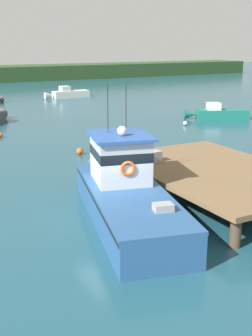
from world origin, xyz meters
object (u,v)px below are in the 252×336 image
(main_fishing_boat, at_px, (124,191))
(mooring_buoy_channel_marker, at_px, (0,135))
(moored_boat_off_the_point, at_px, (218,113))
(mooring_buoy_inshore, at_px, (80,151))
(moored_boat_far_left, at_px, (68,94))
(mooring_buoy_outer, at_px, (144,140))
(bait_bucket, at_px, (150,148))
(crate_stack_near_edge, at_px, (154,156))
(mooring_buoy_spare_mooring, at_px, (185,123))

(main_fishing_boat, height_order, mooring_buoy_channel_marker, main_fishing_boat)
(moored_boat_off_the_point, distance_m, mooring_buoy_inshore, 16.10)
(moored_boat_far_left, distance_m, mooring_buoy_outer, 25.56)
(bait_bucket, relative_size, mooring_buoy_channel_marker, 0.98)
(crate_stack_near_edge, bearing_deg, mooring_buoy_spare_mooring, 48.95)
(moored_boat_off_the_point, height_order, moored_boat_far_left, moored_boat_off_the_point)
(crate_stack_near_edge, distance_m, bait_bucket, 1.79)
(mooring_buoy_inshore, bearing_deg, crate_stack_near_edge, -85.79)
(mooring_buoy_spare_mooring, bearing_deg, crate_stack_near_edge, -131.05)
(moored_boat_far_left, bearing_deg, mooring_buoy_outer, -100.41)
(main_fishing_boat, xyz_separation_m, mooring_buoy_inshore, (2.24, 9.59, -0.81))
(mooring_buoy_spare_mooring, bearing_deg, mooring_buoy_outer, -146.95)
(crate_stack_near_edge, distance_m, moored_boat_off_the_point, 19.49)
(moored_boat_off_the_point, relative_size, mooring_buoy_channel_marker, 15.29)
(moored_boat_off_the_point, xyz_separation_m, mooring_buoy_inshore, (-15.01, -5.82, -0.28))
(crate_stack_near_edge, xyz_separation_m, moored_boat_far_left, (8.85, 33.02, -0.97))
(moored_boat_far_left, xyz_separation_m, mooring_buoy_outer, (-4.62, -25.14, -0.21))
(mooring_buoy_outer, height_order, mooring_buoy_spare_mooring, mooring_buoy_outer)
(moored_boat_far_left, bearing_deg, crate_stack_near_edge, -105.00)
(bait_bucket, height_order, mooring_buoy_inshore, bait_bucket)
(main_fishing_boat, distance_m, crate_stack_near_edge, 3.69)
(moored_boat_far_left, bearing_deg, mooring_buoy_channel_marker, -123.08)
(mooring_buoy_outer, xyz_separation_m, mooring_buoy_channel_marker, (-7.70, 6.22, -0.08))
(mooring_buoy_outer, height_order, mooring_buoy_inshore, mooring_buoy_outer)
(bait_bucket, bearing_deg, crate_stack_near_edge, -116.06)
(moored_boat_off_the_point, relative_size, moored_boat_far_left, 0.99)
(bait_bucket, height_order, moored_boat_far_left, bait_bucket)
(crate_stack_near_edge, relative_size, moored_boat_far_left, 0.11)
(crate_stack_near_edge, xyz_separation_m, moored_boat_off_the_point, (14.48, 13.01, -0.96))
(main_fishing_boat, relative_size, mooring_buoy_channel_marker, 28.75)
(moored_boat_off_the_point, relative_size, mooring_buoy_spare_mooring, 15.50)
(mooring_buoy_outer, bearing_deg, mooring_buoy_inshore, -171.72)
(mooring_buoy_spare_mooring, bearing_deg, main_fishing_boat, -132.57)
(mooring_buoy_inshore, height_order, mooring_buoy_spare_mooring, mooring_buoy_inshore)
(moored_boat_far_left, height_order, mooring_buoy_inshore, moored_boat_far_left)
(crate_stack_near_edge, bearing_deg, moored_boat_far_left, 75.00)
(main_fishing_boat, height_order, mooring_buoy_inshore, main_fishing_boat)
(mooring_buoy_outer, distance_m, mooring_buoy_spare_mooring, 7.26)
(main_fishing_boat, relative_size, moored_boat_off_the_point, 1.88)
(bait_bucket, distance_m, mooring_buoy_channel_marker, 13.26)
(moored_boat_far_left, bearing_deg, moored_boat_off_the_point, -74.27)
(moored_boat_off_the_point, xyz_separation_m, mooring_buoy_outer, (-10.25, -5.13, -0.22))
(mooring_buoy_channel_marker, height_order, mooring_buoy_spare_mooring, mooring_buoy_channel_marker)
(moored_boat_off_the_point, xyz_separation_m, moored_boat_far_left, (-5.63, 20.01, -0.01))
(mooring_buoy_channel_marker, relative_size, mooring_buoy_spare_mooring, 1.01)
(mooring_buoy_outer, xyz_separation_m, mooring_buoy_inshore, (-4.76, -0.69, -0.06))
(mooring_buoy_spare_mooring, bearing_deg, mooring_buoy_inshore, -156.78)
(mooring_buoy_inshore, xyz_separation_m, mooring_buoy_channel_marker, (-2.94, 6.92, -0.02))
(mooring_buoy_inshore, bearing_deg, moored_boat_off_the_point, 21.20)
(mooring_buoy_channel_marker, distance_m, mooring_buoy_spare_mooring, 13.97)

